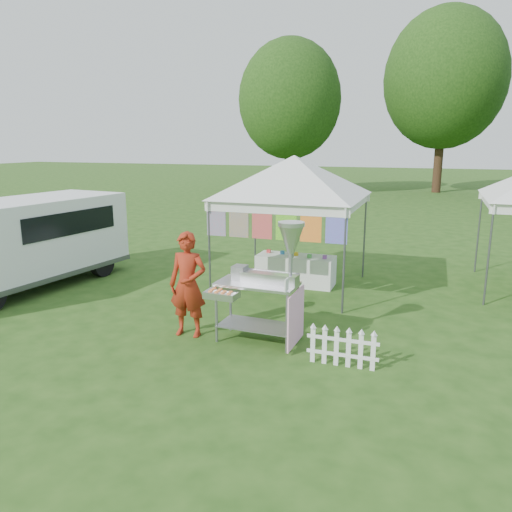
% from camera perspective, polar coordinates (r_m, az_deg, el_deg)
% --- Properties ---
extents(ground, '(120.00, 120.00, 0.00)m').
position_cam_1_polar(ground, '(8.49, -2.38, -9.88)').
color(ground, '#244A15').
rests_on(ground, ground).
extents(canopy_main, '(4.24, 4.24, 3.45)m').
position_cam_1_polar(canopy_main, '(11.14, 4.38, 11.36)').
color(canopy_main, '#59595E').
rests_on(canopy_main, ground).
extents(tree_left, '(6.40, 6.40, 9.53)m').
position_cam_1_polar(tree_left, '(32.60, 3.89, 17.41)').
color(tree_left, '#331D12').
rests_on(tree_left, ground).
extents(tree_mid, '(7.60, 7.60, 11.52)m').
position_cam_1_polar(tree_mid, '(35.45, 20.78, 18.39)').
color(tree_mid, '#331D12').
rests_on(tree_mid, ground).
extents(donut_cart, '(1.51, 0.98, 2.06)m').
position_cam_1_polar(donut_cart, '(8.09, 1.54, -1.95)').
color(donut_cart, gray).
rests_on(donut_cart, ground).
extents(vendor, '(0.69, 0.48, 1.82)m').
position_cam_1_polar(vendor, '(8.60, -7.78, -3.25)').
color(vendor, maroon).
rests_on(vendor, ground).
extents(cargo_van, '(2.54, 5.05, 2.02)m').
position_cam_1_polar(cargo_van, '(12.55, -24.66, 1.64)').
color(cargo_van, white).
rests_on(cargo_van, ground).
extents(picket_fence, '(1.08, 0.03, 0.56)m').
position_cam_1_polar(picket_fence, '(7.65, 9.84, -10.35)').
color(picket_fence, white).
rests_on(picket_fence, ground).
extents(display_table, '(1.80, 0.70, 0.69)m').
position_cam_1_polar(display_table, '(11.75, 4.55, -1.60)').
color(display_table, white).
rests_on(display_table, ground).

